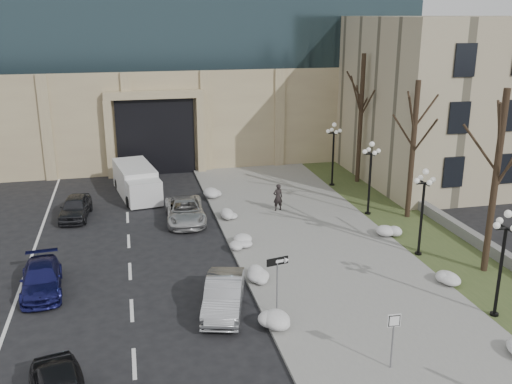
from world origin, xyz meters
TOP-DOWN VIEW (x-y plane):
  - sidewalk at (3.50, 14.00)m, footprint 9.00×40.00m
  - curb at (-1.00, 14.00)m, footprint 0.30×40.00m
  - grass_strip at (10.00, 14.00)m, footprint 4.00×40.00m
  - stone_wall at (12.00, 16.00)m, footprint 0.50×30.00m
  - classical_building at (22.00, 27.98)m, footprint 22.00×18.12m
  - car_b at (-2.64, 9.12)m, footprint 2.62×4.67m
  - car_c at (-10.43, 12.72)m, footprint 2.13×4.47m
  - car_d at (-3.04, 20.50)m, footprint 2.46×5.02m
  - car_e at (-9.61, 22.66)m, footprint 2.05×4.22m
  - pedestrian at (2.93, 20.89)m, footprint 0.69×0.49m
  - box_truck at (-5.74, 26.49)m, footprint 3.25×6.76m
  - one_way_sign at (-0.41, 8.08)m, footprint 1.02×0.33m
  - keep_sign at (2.40, 3.53)m, footprint 0.48×0.08m
  - snow_clump_c at (-0.86, 6.95)m, footprint 1.10×1.60m
  - snow_clump_d at (-0.56, 11.30)m, footprint 1.10×1.60m
  - snow_clump_e at (-0.79, 15.51)m, footprint 1.10×1.60m
  - snow_clump_f at (-0.52, 19.92)m, footprint 1.10×1.60m
  - snow_clump_g at (-0.69, 24.67)m, footprint 1.10×1.60m
  - snow_clump_i at (7.85, 9.17)m, footprint 1.10×1.60m
  - snow_clump_j at (7.90, 15.56)m, footprint 1.10×1.60m
  - lamppost_a at (8.30, 6.00)m, footprint 1.18×1.18m
  - lamppost_b at (8.30, 12.50)m, footprint 1.18×1.18m
  - lamppost_c at (8.30, 19.00)m, footprint 1.18×1.18m
  - lamppost_d at (8.30, 25.50)m, footprint 1.18×1.18m
  - tree_near at (10.50, 10.00)m, footprint 3.20×3.20m
  - tree_mid at (10.50, 18.00)m, footprint 3.20×3.20m
  - tree_far at (10.50, 26.00)m, footprint 3.20×3.20m

SIDE VIEW (x-z plane):
  - grass_strip at x=10.00m, z-range 0.00..0.10m
  - sidewalk at x=3.50m, z-range 0.00..0.12m
  - curb at x=-1.00m, z-range 0.00..0.14m
  - snow_clump_c at x=-0.86m, z-range 0.12..0.48m
  - snow_clump_d at x=-0.56m, z-range 0.12..0.48m
  - snow_clump_e at x=-0.79m, z-range 0.12..0.48m
  - snow_clump_f at x=-0.52m, z-range 0.12..0.48m
  - snow_clump_g at x=-0.69m, z-range 0.12..0.48m
  - snow_clump_i at x=7.85m, z-range 0.12..0.48m
  - snow_clump_j at x=7.90m, z-range 0.12..0.48m
  - stone_wall at x=12.00m, z-range 0.00..0.70m
  - car_c at x=-10.43m, z-range 0.00..1.26m
  - car_d at x=-3.04m, z-range 0.00..1.37m
  - car_e at x=-9.61m, z-range 0.00..1.39m
  - car_b at x=-2.64m, z-range 0.00..1.46m
  - pedestrian at x=2.93m, z-range 0.12..1.87m
  - box_truck at x=-5.74m, z-range -0.03..2.03m
  - keep_sign at x=2.40m, z-range 0.53..2.77m
  - one_way_sign at x=-0.41m, z-range 0.88..3.59m
  - lamppost_a at x=8.30m, z-range 0.69..5.45m
  - lamppost_b at x=8.30m, z-range 0.69..5.45m
  - lamppost_c at x=8.30m, z-range 0.69..5.45m
  - lamppost_d at x=8.30m, z-range 0.69..5.45m
  - tree_mid at x=10.50m, z-range 1.25..9.75m
  - tree_near at x=10.50m, z-range 1.33..10.33m
  - classical_building at x=22.00m, z-range 0.00..12.00m
  - tree_far at x=10.50m, z-range 1.40..10.90m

